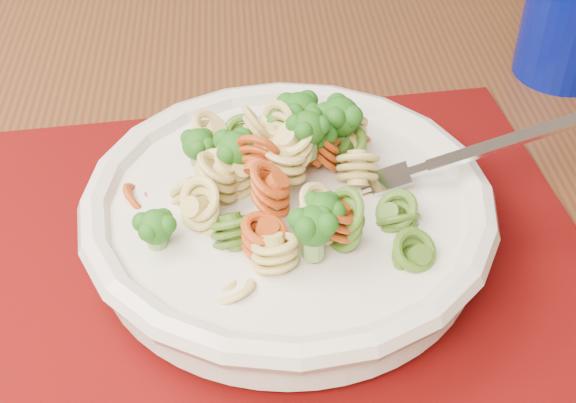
# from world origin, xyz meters

# --- Properties ---
(dining_table) EXTENTS (1.65, 1.34, 0.77)m
(dining_table) POSITION_xyz_m (0.22, 0.65, 0.67)
(dining_table) COLOR #4B2D15
(dining_table) RESTS_ON ground
(placemat) EXTENTS (0.49, 0.45, 0.00)m
(placemat) POSITION_xyz_m (0.29, 0.54, 0.78)
(placemat) COLOR #4C0306
(placemat) RESTS_ON dining_table
(pasta_bowl) EXTENTS (0.26, 0.26, 0.05)m
(pasta_bowl) POSITION_xyz_m (0.30, 0.54, 0.81)
(pasta_bowl) COLOR beige
(pasta_bowl) RESTS_ON placemat
(pasta_broccoli_heap) EXTENTS (0.22, 0.22, 0.06)m
(pasta_broccoli_heap) POSITION_xyz_m (0.30, 0.54, 0.82)
(pasta_broccoli_heap) COLOR tan
(pasta_broccoli_heap) RESTS_ON pasta_bowl
(fork) EXTENTS (0.18, 0.08, 0.08)m
(fork) POSITION_xyz_m (0.36, 0.57, 0.82)
(fork) COLOR silver
(fork) RESTS_ON pasta_bowl
(tumbler) EXTENTS (0.08, 0.08, 0.10)m
(tumbler) POSITION_xyz_m (0.47, 0.81, 0.83)
(tumbler) COLOR #050F70
(tumbler) RESTS_ON dining_table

